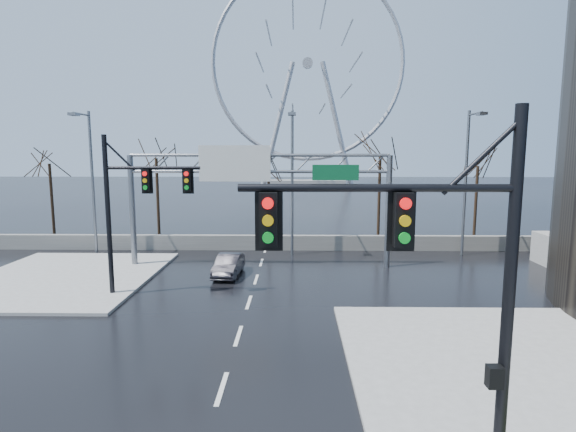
{
  "coord_description": "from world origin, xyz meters",
  "views": [
    {
      "loc": [
        2.22,
        -12.74,
        7.05
      ],
      "look_at": [
        1.86,
        9.42,
        4.0
      ],
      "focal_mm": 28.0,
      "sensor_mm": 36.0,
      "label": 1
    }
  ],
  "objects_px": {
    "sign_gantry": "(253,185)",
    "signal_mast_far": "(130,200)",
    "signal_mast_near": "(443,265)",
    "car": "(229,265)",
    "ferris_wheel": "(308,71)"
  },
  "relations": [
    {
      "from": "sign_gantry",
      "to": "signal_mast_far",
      "type": "bearing_deg",
      "value": -132.47
    },
    {
      "from": "signal_mast_near",
      "to": "car",
      "type": "relative_size",
      "value": 2.15
    },
    {
      "from": "signal_mast_near",
      "to": "car",
      "type": "bearing_deg",
      "value": 112.0
    },
    {
      "from": "signal_mast_near",
      "to": "signal_mast_far",
      "type": "relative_size",
      "value": 1.0
    },
    {
      "from": "signal_mast_far",
      "to": "car",
      "type": "xyz_separation_m",
      "value": [
        4.19,
        3.89,
        -4.22
      ]
    },
    {
      "from": "signal_mast_far",
      "to": "sign_gantry",
      "type": "bearing_deg",
      "value": 47.53
    },
    {
      "from": "signal_mast_far",
      "to": "car",
      "type": "relative_size",
      "value": 2.15
    },
    {
      "from": "signal_mast_far",
      "to": "car",
      "type": "height_order",
      "value": "signal_mast_far"
    },
    {
      "from": "signal_mast_far",
      "to": "sign_gantry",
      "type": "xyz_separation_m",
      "value": [
        5.49,
        6.0,
        0.35
      ]
    },
    {
      "from": "signal_mast_near",
      "to": "signal_mast_far",
      "type": "xyz_separation_m",
      "value": [
        -11.01,
        13.0,
        -0.04
      ]
    },
    {
      "from": "signal_mast_near",
      "to": "sign_gantry",
      "type": "distance_m",
      "value": 19.79
    },
    {
      "from": "ferris_wheel",
      "to": "sign_gantry",
      "type": "bearing_deg",
      "value": -93.84
    },
    {
      "from": "signal_mast_near",
      "to": "car",
      "type": "xyz_separation_m",
      "value": [
        -6.82,
        16.89,
        -4.26
      ]
    },
    {
      "from": "signal_mast_near",
      "to": "ferris_wheel",
      "type": "height_order",
      "value": "ferris_wheel"
    },
    {
      "from": "signal_mast_near",
      "to": "sign_gantry",
      "type": "relative_size",
      "value": 0.49
    }
  ]
}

